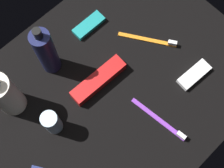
% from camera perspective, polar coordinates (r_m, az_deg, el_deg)
% --- Properties ---
extents(ground_plane, '(0.84, 0.64, 0.01)m').
position_cam_1_polar(ground_plane, '(0.89, -0.00, -0.76)').
color(ground_plane, black).
extents(lotion_bottle, '(0.05, 0.05, 0.21)m').
position_cam_1_polar(lotion_bottle, '(0.85, -12.14, 5.89)').
color(lotion_bottle, '#1A1E4A').
rests_on(lotion_bottle, ground_plane).
extents(bodywash_bottle, '(0.07, 0.07, 0.18)m').
position_cam_1_polar(bodywash_bottle, '(0.84, -19.22, -1.93)').
color(bodywash_bottle, silver).
rests_on(bodywash_bottle, ground_plane).
extents(deodorant_stick, '(0.04, 0.04, 0.10)m').
position_cam_1_polar(deodorant_stick, '(0.82, -11.07, -7.02)').
color(deodorant_stick, silver).
rests_on(deodorant_stick, ground_plane).
extents(toothbrush_orange, '(0.11, 0.16, 0.02)m').
position_cam_1_polar(toothbrush_orange, '(0.95, 7.25, 8.12)').
color(toothbrush_orange, orange).
rests_on(toothbrush_orange, ground_plane).
extents(toothbrush_purple, '(0.03, 0.18, 0.02)m').
position_cam_1_polar(toothbrush_purple, '(0.86, 9.18, -6.85)').
color(toothbrush_purple, purple).
rests_on(toothbrush_purple, ground_plane).
extents(toothpaste_box_red, '(0.18, 0.05, 0.03)m').
position_cam_1_polar(toothpaste_box_red, '(0.88, -2.53, 0.73)').
color(toothpaste_box_red, red).
rests_on(toothpaste_box_red, ground_plane).
extents(snack_bar_teal, '(0.10, 0.04, 0.01)m').
position_cam_1_polar(snack_bar_teal, '(0.96, -4.32, 10.81)').
color(snack_bar_teal, teal).
rests_on(snack_bar_teal, ground_plane).
extents(snack_bar_white, '(0.11, 0.05, 0.01)m').
position_cam_1_polar(snack_bar_white, '(0.92, 14.98, 1.69)').
color(snack_bar_white, white).
rests_on(snack_bar_white, ground_plane).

